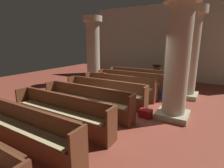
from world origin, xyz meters
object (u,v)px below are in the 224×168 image
pew_row_6 (22,127)px  pew_row_2 (119,85)px  pew_row_1 (129,80)px  kneeler_box_blue (164,96)px  kneeler_box_red (146,113)px  lectern (156,75)px  pillar_aisle_rear (178,56)px  hymn_book (103,73)px  pew_row_3 (105,91)px  pew_row_5 (60,111)px  pillar_far_side (93,49)px  pew_row_4 (86,99)px  pillar_aisle_side (189,52)px  pew_row_0 (138,77)px

pew_row_6 → pew_row_2: bearing=90.0°
pew_row_1 → kneeler_box_blue: size_ratio=8.72×
kneeler_box_red → lectern: bearing=103.3°
lectern → kneeler_box_blue: lectern is taller
kneeler_box_blue → kneeler_box_red: (-0.03, -2.17, 0.00)m
kneeler_box_red → pillar_aisle_rear: bearing=30.2°
hymn_book → pew_row_3: bearing=-54.8°
pew_row_5 → pew_row_6: (0.00, -1.10, 0.00)m
pew_row_1 → lectern: 2.22m
pew_row_2 → kneeler_box_blue: 1.96m
pillar_far_side → pew_row_3: bearing=-47.0°
pew_row_1 → pew_row_4: size_ratio=1.00×
pew_row_6 → pillar_aisle_side: pillar_aisle_side is taller
pew_row_0 → hymn_book: 2.24m
lectern → hymn_book: bearing=-117.6°
kneeler_box_blue → pillar_aisle_rear: bearing=-68.2°
pillar_far_side → lectern: pillar_far_side is taller
pew_row_0 → pew_row_2: 2.20m
pillar_far_side → pew_row_6: bearing=-67.5°
pillar_aisle_side → hymn_book: size_ratio=17.02×
pew_row_0 → pillar_aisle_rear: pillar_aisle_rear is taller
pew_row_5 → hymn_book: hymn_book is taller
pillar_far_side → pillar_aisle_rear: same height
pew_row_3 → hymn_book: 1.64m
pew_row_3 → hymn_book: (-0.91, 1.29, 0.42)m
pew_row_2 → pew_row_3: (0.00, -1.10, 0.00)m
pillar_aisle_rear → hymn_book: bearing=159.7°
pew_row_1 → pillar_far_side: 2.86m
pew_row_6 → kneeler_box_blue: size_ratio=8.72×
pew_row_5 → pillar_aisle_rear: (2.50, 2.23, 1.40)m
pillar_far_side → kneeler_box_blue: bearing=-11.3°
pew_row_6 → pillar_far_side: (-2.45, 5.92, 1.40)m
hymn_book → kneeler_box_blue: size_ratio=0.56×
pew_row_2 → pew_row_4: 2.20m
pillar_aisle_rear → lectern: size_ratio=3.35×
pillar_far_side → hymn_book: size_ratio=17.02×
pew_row_0 → lectern: lectern is taller
pillar_far_side → pew_row_1: bearing=-10.0°
pew_row_6 → lectern: bearing=85.0°
pew_row_2 → kneeler_box_red: (1.77, -1.49, -0.36)m
pillar_aisle_side → kneeler_box_blue: (-0.70, -0.69, -1.76)m
pew_row_2 → kneeler_box_red: pew_row_2 is taller
pew_row_3 → pillar_aisle_side: size_ratio=0.91×
pew_row_2 → pew_row_5: size_ratio=1.00×
pew_row_5 → kneeler_box_blue: (1.80, 3.97, -0.36)m
kneeler_box_blue → kneeler_box_red: 2.17m
pew_row_4 → lectern: bearing=83.0°
pillar_aisle_side → lectern: bearing=134.8°
lectern → pillar_aisle_side: bearing=-45.2°
pew_row_3 → kneeler_box_blue: (1.80, 1.78, -0.36)m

